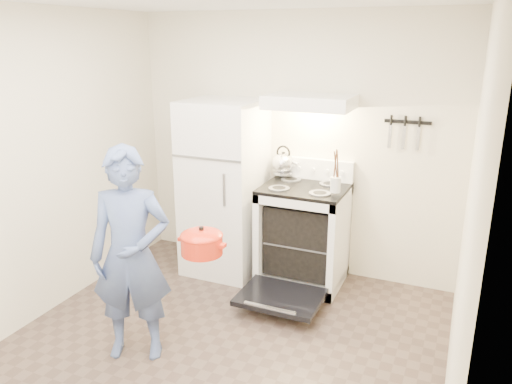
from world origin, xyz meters
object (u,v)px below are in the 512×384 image
Objects in this scene: stove_body at (303,236)px; dutch_oven at (202,245)px; person at (131,256)px; refrigerator at (224,188)px; tea_kettle at (283,162)px.

dutch_oven is at bearing -106.39° from stove_body.
stove_body is at bearing 40.56° from person.
tea_kettle is at bearing 25.39° from refrigerator.
dutch_oven reaches higher than stove_body.
refrigerator is 1.55m from person.
refrigerator is 0.63m from tea_kettle.
refrigerator is 5.45× the size of tea_kettle.
stove_body is at bearing -36.83° from tea_kettle.
tea_kettle is at bearing 51.75° from person.
stove_body is 1.36m from dutch_oven.
refrigerator is at bearing 68.12° from person.
refrigerator is 4.53× the size of dutch_oven.
tea_kettle is (-0.29, 0.22, 0.65)m from stove_body.
person reaches higher than dutch_oven.
person is at bearing -115.92° from stove_body.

